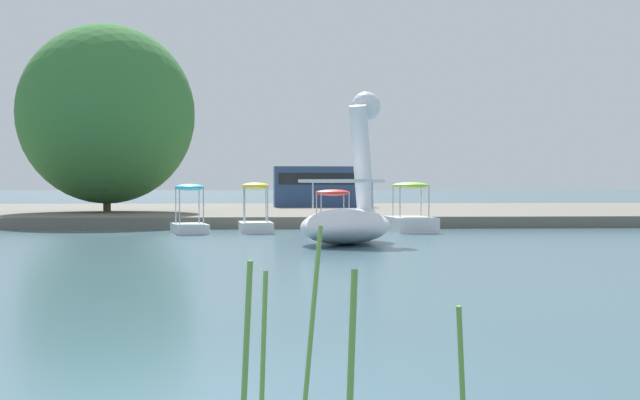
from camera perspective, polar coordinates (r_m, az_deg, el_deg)
name	(u,v)px	position (r m, az deg, el deg)	size (l,w,h in m)	color
shore_bank_far	(245,213)	(39.46, -5.02, -0.85)	(131.04, 22.13, 0.39)	#6B665B
swan_boat	(349,210)	(21.25, 1.95, -0.65)	(3.29, 3.88, 3.88)	white
pedal_boat_cyan	(189,216)	(26.27, -8.68, -1.07)	(1.32, 1.89, 1.49)	white
pedal_boat_yellow	(256,218)	(26.46, -4.31, -1.22)	(1.11, 1.78, 1.53)	white
pedal_boat_red	(333,219)	(26.53, 0.85, -1.29)	(1.41, 1.98, 1.32)	white
pedal_boat_lime	(411,217)	(26.89, 6.05, -1.16)	(1.41, 2.33, 1.55)	white
tree_willow_overhanging	(107,114)	(35.25, -14.01, 5.57)	(8.76, 8.67, 7.46)	brown
parked_van	(321,185)	(41.90, 0.08, 0.99)	(4.66, 1.86, 1.97)	navy
reed_clump_foreground	(449,362)	(4.11, 8.57, -10.61)	(3.79, 0.78, 1.57)	#669942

